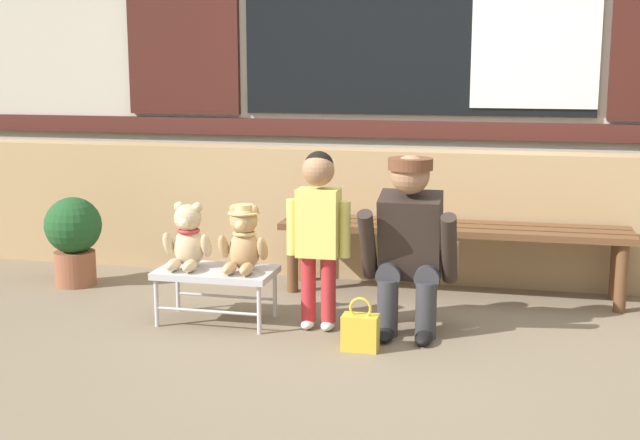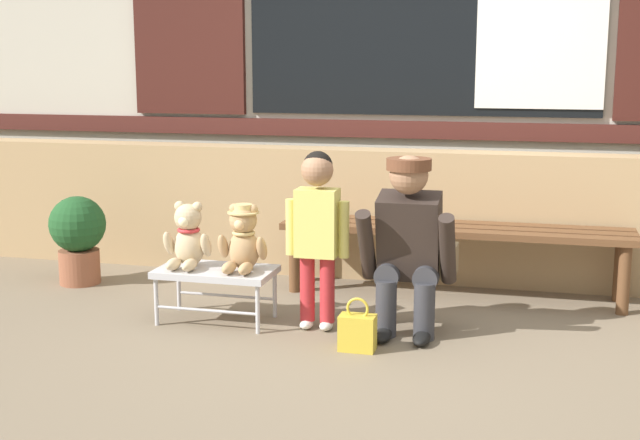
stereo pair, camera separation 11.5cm
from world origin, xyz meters
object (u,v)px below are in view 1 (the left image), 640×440
Objects in this scene: wooden_bench_long at (453,236)px; teddy_bear_plain at (188,238)px; handbag_on_ground at (360,331)px; teddy_bear_with_hat at (244,240)px; child_standing at (318,220)px; adult_crouching at (412,244)px; small_display_bench at (216,275)px; potted_plant at (74,236)px.

teddy_bear_plain is (-1.38, -0.84, 0.09)m from wooden_bench_long.
wooden_bench_long is at bearing 31.37° from teddy_bear_plain.
handbag_on_ground is at bearing -15.32° from teddy_bear_plain.
teddy_bear_with_hat is (-1.06, -0.84, 0.10)m from wooden_bench_long.
child_standing is (-0.65, -0.82, 0.22)m from wooden_bench_long.
child_standing is 0.51m from adult_crouching.
teddy_bear_with_hat is at bearing 0.77° from small_display_bench.
teddy_bear_plain is 0.38× the size of adult_crouching.
wooden_bench_long is 2.21× the size of adult_crouching.
teddy_bear_with_hat is 0.43m from child_standing.
adult_crouching is (0.49, 0.04, -0.11)m from child_standing.
teddy_bear_plain reaches higher than wooden_bench_long.
teddy_bear_with_hat is 1.34× the size of handbag_on_ground.
small_display_bench is (-1.22, -0.84, -0.11)m from wooden_bench_long.
adult_crouching is (-0.15, -0.78, 0.11)m from wooden_bench_long.
teddy_bear_with_hat is 0.84m from handbag_on_ground.
teddy_bear_plain reaches higher than potted_plant.
small_display_bench reaches higher than handbag_on_ground.
adult_crouching is 3.49× the size of handbag_on_ground.
wooden_bench_long is at bearing 34.64° from small_display_bench.
child_standing is at bearing 133.75° from handbag_on_ground.
adult_crouching is (1.22, 0.06, 0.02)m from teddy_bear_plain.
adult_crouching reaches higher than handbag_on_ground.
teddy_bear_with_hat is at bearing -141.56° from wooden_bench_long.
child_standing is 0.64m from handbag_on_ground.
small_display_bench is 0.67× the size of adult_crouching.
small_display_bench is 0.25m from teddy_bear_plain.
small_display_bench is 1.12× the size of potted_plant.
teddy_bear_plain is (-0.16, 0.00, 0.20)m from small_display_bench.
child_standing is at bearing -175.04° from adult_crouching.
wooden_bench_long is at bearing 72.04° from handbag_on_ground.
handbag_on_ground is (-0.36, -1.12, -0.28)m from wooden_bench_long.
wooden_bench_long is 1.35m from teddy_bear_with_hat.
teddy_bear_plain is 0.74m from child_standing.
teddy_bear_with_hat is (0.16, 0.00, 0.21)m from small_display_bench.
wooden_bench_long is 1.48m from small_display_bench.
small_display_bench is 1.08m from adult_crouching.
wooden_bench_long is 5.78× the size of teddy_bear_plain.
child_standing reaches higher than handbag_on_ground.
small_display_bench is 0.91m from handbag_on_ground.
teddy_bear_with_hat is at bearing -22.42° from potted_plant.
teddy_bear_plain is 1.11m from handbag_on_ground.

